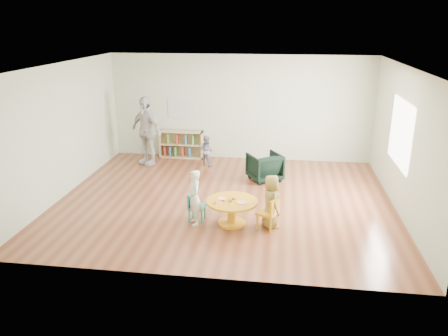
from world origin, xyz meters
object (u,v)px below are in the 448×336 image
(kid_chair_left, at_px, (195,205))
(child_left, at_px, (194,198))
(activity_table, at_px, (232,208))
(armchair, at_px, (265,167))
(adult_caretaker, at_px, (146,131))
(bookshelf, at_px, (181,144))
(toddler, at_px, (207,151))
(kid_chair_right, at_px, (270,212))
(child_right, at_px, (271,201))

(kid_chair_left, relative_size, child_left, 0.53)
(activity_table, bearing_deg, armchair, 78.88)
(adult_caretaker, bearing_deg, bookshelf, 75.27)
(armchair, relative_size, toddler, 0.89)
(kid_chair_right, height_order, adult_caretaker, adult_caretaker)
(kid_chair_left, relative_size, child_right, 0.56)
(armchair, xyz_separation_m, child_right, (0.23, -2.50, 0.18))
(activity_table, height_order, child_right, child_right)
(bookshelf, height_order, child_left, child_left)
(kid_chair_left, xyz_separation_m, toddler, (-0.36, 3.31, 0.10))
(kid_chair_left, distance_m, child_right, 1.45)
(bookshelf, bearing_deg, kid_chair_left, -73.29)
(child_left, height_order, toddler, child_left)
(kid_chair_left, distance_m, bookshelf, 4.11)
(kid_chair_right, relative_size, child_right, 0.61)
(activity_table, bearing_deg, kid_chair_right, -9.24)
(bookshelf, distance_m, child_left, 4.27)
(child_right, bearing_deg, kid_chair_right, 149.55)
(child_left, bearing_deg, bookshelf, 172.62)
(bookshelf, distance_m, armchair, 2.84)
(kid_chair_right, relative_size, child_left, 0.59)
(activity_table, height_order, toddler, toddler)
(bookshelf, height_order, armchair, bookshelf)
(kid_chair_right, xyz_separation_m, toddler, (-1.78, 3.50, 0.07))
(kid_chair_right, relative_size, adult_caretaker, 0.34)
(armchair, bearing_deg, activity_table, 48.60)
(kid_chair_left, bearing_deg, kid_chair_right, 87.45)
(kid_chair_right, height_order, toddler, toddler)
(kid_chair_left, bearing_deg, child_left, 14.88)
(kid_chair_right, xyz_separation_m, adult_caretaker, (-3.35, 3.41, 0.57))
(armchair, height_order, child_right, child_right)
(kid_chair_right, distance_m, bookshelf, 4.88)
(child_left, bearing_deg, kid_chair_left, 166.18)
(activity_table, height_order, armchair, armchair)
(activity_table, xyz_separation_m, armchair, (0.49, 2.48, -0.00))
(activity_table, bearing_deg, kid_chair_left, 174.41)
(child_right, height_order, adult_caretaker, adult_caretaker)
(kid_chair_right, height_order, bookshelf, bookshelf)
(bookshelf, height_order, child_right, child_right)
(toddler, bearing_deg, bookshelf, -9.31)
(child_right, relative_size, toddler, 1.26)
(activity_table, xyz_separation_m, adult_caretaker, (-2.64, 3.29, 0.57))
(kid_chair_left, height_order, child_right, child_right)
(activity_table, xyz_separation_m, kid_chair_right, (0.70, -0.11, 0.01))
(adult_caretaker, bearing_deg, toddler, 34.64)
(child_right, relative_size, adult_caretaker, 0.56)
(activity_table, relative_size, bookshelf, 0.79)
(adult_caretaker, bearing_deg, child_left, -28.62)
(kid_chair_right, bearing_deg, kid_chair_left, 107.10)
(activity_table, distance_m, kid_chair_right, 0.71)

